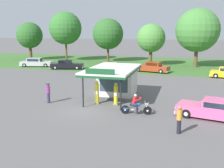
# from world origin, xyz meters

# --- Properties ---
(ground_plane) EXTENTS (300.00, 300.00, 0.00)m
(ground_plane) POSITION_xyz_m (0.00, 0.00, 0.00)
(ground_plane) COLOR #5B5959
(grass_verge_strip) EXTENTS (120.00, 24.00, 0.01)m
(grass_verge_strip) POSITION_xyz_m (0.00, 30.00, 0.00)
(grass_verge_strip) COLOR #3D6B2D
(grass_verge_strip) RESTS_ON ground
(service_station_kiosk) EXTENTS (4.11, 7.34, 3.33)m
(service_station_kiosk) POSITION_xyz_m (0.97, 5.15, 1.72)
(service_station_kiosk) COLOR silver
(service_station_kiosk) RESTS_ON ground
(gas_pump_nearside) EXTENTS (0.44, 0.44, 2.03)m
(gas_pump_nearside) POSITION_xyz_m (0.12, 1.85, 0.93)
(gas_pump_nearside) COLOR slate
(gas_pump_nearside) RESTS_ON ground
(gas_pump_offside) EXTENTS (0.44, 0.44, 1.94)m
(gas_pump_offside) POSITION_xyz_m (1.81, 1.85, 0.89)
(gas_pump_offside) COLOR slate
(gas_pump_offside) RESTS_ON ground
(motorcycle_with_rider) EXTENTS (2.33, 0.71, 1.58)m
(motorcycle_with_rider) POSITION_xyz_m (3.91, -0.14, 0.65)
(motorcycle_with_rider) COLOR black
(motorcycle_with_rider) RESTS_ON ground
(featured_classic_sedan) EXTENTS (5.47, 2.97, 1.42)m
(featured_classic_sedan) POSITION_xyz_m (9.51, 0.45, 0.64)
(featured_classic_sedan) COLOR #E55993
(featured_classic_sedan) RESTS_ON ground
(parked_car_back_row_left) EXTENTS (5.73, 3.08, 1.52)m
(parked_car_back_row_left) POSITION_xyz_m (2.47, 20.62, 0.69)
(parked_car_back_row_left) COLOR #993819
(parked_car_back_row_left) RESTS_ON ground
(parked_car_back_row_right) EXTENTS (5.38, 2.53, 1.55)m
(parked_car_back_row_right) POSITION_xyz_m (-3.12, 17.87, 0.70)
(parked_car_back_row_right) COLOR beige
(parked_car_back_row_right) RESTS_ON ground
(parked_car_back_row_far_right) EXTENTS (5.81, 3.12, 1.47)m
(parked_car_back_row_far_right) POSITION_xyz_m (-17.56, 21.12, 0.67)
(parked_car_back_row_far_right) COLOR #B7B7BC
(parked_car_back_row_far_right) RESTS_ON ground
(parked_car_back_row_centre_right) EXTENTS (5.56, 2.92, 1.45)m
(parked_car_back_row_centre_right) POSITION_xyz_m (-11.20, 19.88, 0.66)
(parked_car_back_row_centre_right) COLOR black
(parked_car_back_row_centre_right) RESTS_ON ground
(bystander_chatting_near_pumps) EXTENTS (0.38, 0.38, 1.74)m
(bystander_chatting_near_pumps) POSITION_xyz_m (-4.05, 0.90, 0.94)
(bystander_chatting_near_pumps) COLOR #2D3351
(bystander_chatting_near_pumps) RESTS_ON ground
(bystander_standing_back_lot) EXTENTS (0.34, 0.34, 1.78)m
(bystander_standing_back_lot) POSITION_xyz_m (7.19, -3.21, 0.94)
(bystander_standing_back_lot) COLOR black
(bystander_standing_back_lot) RESTS_ON ground
(tree_oak_left) EXTENTS (4.97, 4.97, 7.32)m
(tree_oak_left) POSITION_xyz_m (1.29, 27.91, 4.81)
(tree_oak_left) COLOR brown
(tree_oak_left) RESTS_ON ground
(tree_oak_distant_spare) EXTENTS (6.50, 6.50, 9.78)m
(tree_oak_distant_spare) POSITION_xyz_m (-16.26, 30.55, 6.51)
(tree_oak_distant_spare) COLOR brown
(tree_oak_distant_spare) RESTS_ON ground
(tree_oak_right) EXTENTS (5.36, 5.36, 7.78)m
(tree_oak_right) POSITION_xyz_m (-24.21, 30.00, 5.07)
(tree_oak_right) COLOR brown
(tree_oak_right) RESTS_ON ground
(tree_oak_far_left) EXTENTS (7.24, 7.24, 9.79)m
(tree_oak_far_left) POSITION_xyz_m (8.94, 27.90, 6.00)
(tree_oak_far_left) COLOR brown
(tree_oak_far_left) RESTS_ON ground
(tree_oak_centre) EXTENTS (6.01, 6.01, 8.42)m
(tree_oak_centre) POSITION_xyz_m (-7.61, 31.32, 5.41)
(tree_oak_centre) COLOR brown
(tree_oak_centre) RESTS_ON ground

